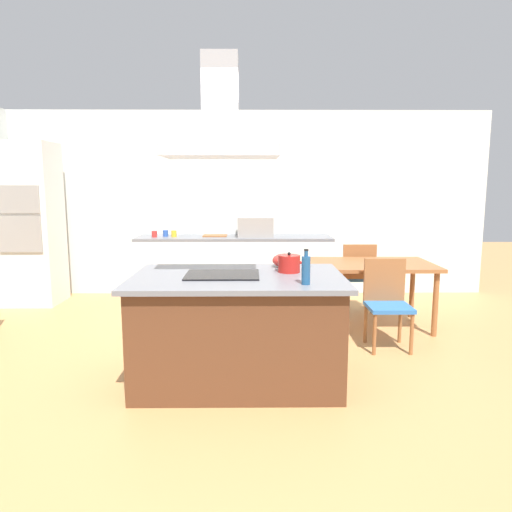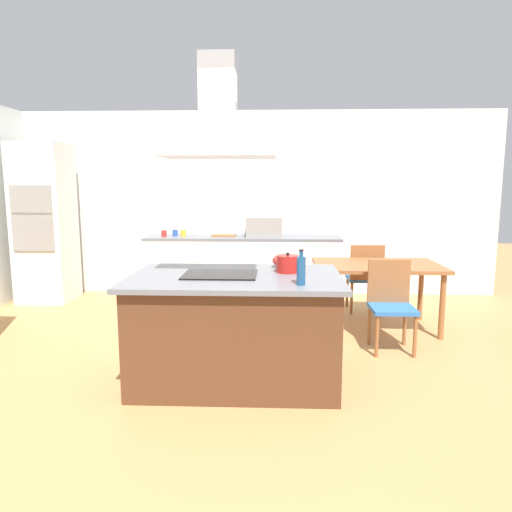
# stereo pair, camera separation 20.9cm
# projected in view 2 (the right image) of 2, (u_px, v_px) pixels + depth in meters

# --- Properties ---
(ground) EXTENTS (16.00, 16.00, 0.00)m
(ground) POSITION_uv_depth(u_px,v_px,m) (247.00, 326.00, 5.46)
(ground) COLOR tan
(wall_back) EXTENTS (7.20, 0.10, 2.70)m
(wall_back) POSITION_uv_depth(u_px,v_px,m) (253.00, 204.00, 6.98)
(wall_back) COLOR silver
(wall_back) RESTS_ON ground
(kitchen_island) EXTENTS (1.74, 1.12, 0.90)m
(kitchen_island) POSITION_uv_depth(u_px,v_px,m) (236.00, 328.00, 3.91)
(kitchen_island) COLOR #59331E
(kitchen_island) RESTS_ON ground
(cooktop) EXTENTS (0.60, 0.44, 0.01)m
(cooktop) POSITION_uv_depth(u_px,v_px,m) (220.00, 274.00, 3.85)
(cooktop) COLOR black
(cooktop) RESTS_ON kitchen_island
(tea_kettle) EXTENTS (0.24, 0.19, 0.17)m
(tea_kettle) POSITION_uv_depth(u_px,v_px,m) (288.00, 264.00, 3.96)
(tea_kettle) COLOR #B21E19
(tea_kettle) RESTS_ON kitchen_island
(olive_oil_bottle) EXTENTS (0.07, 0.07, 0.27)m
(olive_oil_bottle) POSITION_uv_depth(u_px,v_px,m) (301.00, 270.00, 3.46)
(olive_oil_bottle) COLOR navy
(olive_oil_bottle) RESTS_ON kitchen_island
(mixing_bowl) EXTENTS (0.22, 0.22, 0.12)m
(mixing_bowl) POSITION_uv_depth(u_px,v_px,m) (285.00, 261.00, 4.20)
(mixing_bowl) COLOR red
(mixing_bowl) RESTS_ON kitchen_island
(back_counter) EXTENTS (2.77, 0.62, 0.90)m
(back_counter) POSITION_uv_depth(u_px,v_px,m) (243.00, 267.00, 6.76)
(back_counter) COLOR white
(back_counter) RESTS_ON ground
(countertop_microwave) EXTENTS (0.50, 0.38, 0.28)m
(countertop_microwave) POSITION_uv_depth(u_px,v_px,m) (264.00, 227.00, 6.66)
(countertop_microwave) COLOR #9E9993
(countertop_microwave) RESTS_ON back_counter
(coffee_mug_red) EXTENTS (0.08, 0.08, 0.09)m
(coffee_mug_red) POSITION_uv_depth(u_px,v_px,m) (164.00, 234.00, 6.67)
(coffee_mug_red) COLOR red
(coffee_mug_red) RESTS_ON back_counter
(coffee_mug_blue) EXTENTS (0.08, 0.08, 0.09)m
(coffee_mug_blue) POSITION_uv_depth(u_px,v_px,m) (175.00, 233.00, 6.76)
(coffee_mug_blue) COLOR #2D56B2
(coffee_mug_blue) RESTS_ON back_counter
(coffee_mug_yellow) EXTENTS (0.08, 0.08, 0.09)m
(coffee_mug_yellow) POSITION_uv_depth(u_px,v_px,m) (183.00, 233.00, 6.70)
(coffee_mug_yellow) COLOR gold
(coffee_mug_yellow) RESTS_ON back_counter
(cutting_board) EXTENTS (0.34, 0.24, 0.02)m
(cutting_board) POSITION_uv_depth(u_px,v_px,m) (224.00, 235.00, 6.75)
(cutting_board) COLOR #995B33
(cutting_board) RESTS_ON back_counter
(wall_oven_stack) EXTENTS (0.70, 0.66, 2.20)m
(wall_oven_stack) POSITION_uv_depth(u_px,v_px,m) (45.00, 223.00, 6.54)
(wall_oven_stack) COLOR white
(wall_oven_stack) RESTS_ON ground
(dining_table) EXTENTS (1.40, 0.90, 0.75)m
(dining_table) POSITION_uv_depth(u_px,v_px,m) (377.00, 271.00, 5.30)
(dining_table) COLOR #995B33
(dining_table) RESTS_ON ground
(chair_facing_island) EXTENTS (0.42, 0.42, 0.89)m
(chair_facing_island) POSITION_uv_depth(u_px,v_px,m) (391.00, 299.00, 4.67)
(chair_facing_island) COLOR #2D6BB7
(chair_facing_island) RESTS_ON ground
(chair_facing_back_wall) EXTENTS (0.42, 0.42, 0.89)m
(chair_facing_back_wall) POSITION_uv_depth(u_px,v_px,m) (365.00, 274.00, 5.98)
(chair_facing_back_wall) COLOR #2D6BB7
(chair_facing_back_wall) RESTS_ON ground
(range_hood) EXTENTS (0.90, 0.55, 0.78)m
(range_hood) POSITION_uv_depth(u_px,v_px,m) (218.00, 125.00, 3.67)
(range_hood) COLOR #ADADB2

